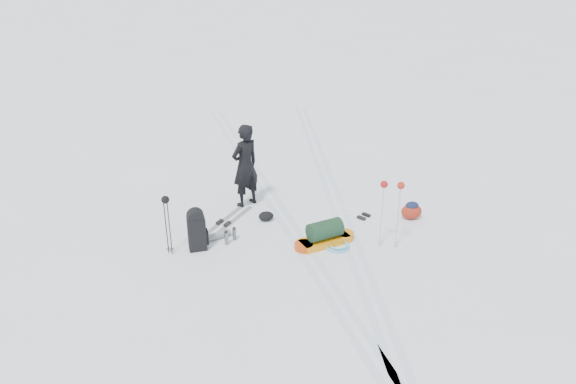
{
  "coord_description": "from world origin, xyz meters",
  "views": [
    {
      "loc": [
        -2.48,
        -9.86,
        5.88
      ],
      "look_at": [
        -0.12,
        0.18,
        0.95
      ],
      "focal_mm": 35.0,
      "sensor_mm": 36.0,
      "label": 1
    }
  ],
  "objects_px": {
    "skier": "(245,166)",
    "ski_poles_black": "(166,207)",
    "pulk_sled": "(325,235)",
    "expedition_rucksack": "(199,230)"
  },
  "relations": [
    {
      "from": "skier",
      "to": "ski_poles_black",
      "type": "xyz_separation_m",
      "value": [
        -1.81,
        -1.77,
        0.05
      ]
    },
    {
      "from": "pulk_sled",
      "to": "skier",
      "type": "bearing_deg",
      "value": 106.46
    },
    {
      "from": "expedition_rucksack",
      "to": "ski_poles_black",
      "type": "bearing_deg",
      "value": -176.06
    },
    {
      "from": "skier",
      "to": "pulk_sled",
      "type": "bearing_deg",
      "value": 90.56
    },
    {
      "from": "pulk_sled",
      "to": "expedition_rucksack",
      "type": "xyz_separation_m",
      "value": [
        -2.47,
        0.42,
        0.21
      ]
    },
    {
      "from": "pulk_sled",
      "to": "expedition_rucksack",
      "type": "distance_m",
      "value": 2.52
    },
    {
      "from": "pulk_sled",
      "to": "ski_poles_black",
      "type": "xyz_separation_m",
      "value": [
        -3.07,
        0.35,
        0.83
      ]
    },
    {
      "from": "skier",
      "to": "expedition_rucksack",
      "type": "relative_size",
      "value": 2.16
    },
    {
      "from": "pulk_sled",
      "to": "ski_poles_black",
      "type": "bearing_deg",
      "value": 159.29
    },
    {
      "from": "skier",
      "to": "expedition_rucksack",
      "type": "distance_m",
      "value": 2.17
    }
  ]
}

